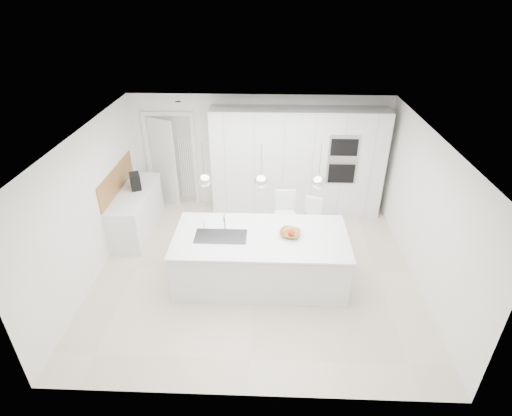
{
  "coord_description": "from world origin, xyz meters",
  "views": [
    {
      "loc": [
        0.23,
        -5.65,
        4.5
      ],
      "look_at": [
        0.0,
        0.3,
        1.1
      ],
      "focal_mm": 28.0,
      "sensor_mm": 36.0,
      "label": 1
    }
  ],
  "objects_px": {
    "bar_stool_right": "(313,226)",
    "espresso_machine": "(135,181)",
    "fruit_bowl": "(290,233)",
    "bar_stool_left": "(285,222)",
    "island_base": "(261,261)"
  },
  "relations": [
    {
      "from": "bar_stool_left",
      "to": "fruit_bowl",
      "type": "bearing_deg",
      "value": -88.51
    },
    {
      "from": "fruit_bowl",
      "to": "espresso_machine",
      "type": "bearing_deg",
      "value": 152.22
    },
    {
      "from": "island_base",
      "to": "bar_stool_left",
      "type": "relative_size",
      "value": 2.38
    },
    {
      "from": "fruit_bowl",
      "to": "bar_stool_left",
      "type": "distance_m",
      "value": 0.98
    },
    {
      "from": "island_base",
      "to": "espresso_machine",
      "type": "xyz_separation_m",
      "value": [
        -2.53,
        1.65,
        0.63
      ]
    },
    {
      "from": "espresso_machine",
      "to": "bar_stool_right",
      "type": "relative_size",
      "value": 0.3
    },
    {
      "from": "island_base",
      "to": "fruit_bowl",
      "type": "height_order",
      "value": "fruit_bowl"
    },
    {
      "from": "bar_stool_right",
      "to": "espresso_machine",
      "type": "bearing_deg",
      "value": -169.6
    },
    {
      "from": "fruit_bowl",
      "to": "bar_stool_right",
      "type": "distance_m",
      "value": 1.12
    },
    {
      "from": "fruit_bowl",
      "to": "bar_stool_right",
      "type": "bearing_deg",
      "value": 62.3
    },
    {
      "from": "island_base",
      "to": "fruit_bowl",
      "type": "distance_m",
      "value": 0.7
    },
    {
      "from": "espresso_machine",
      "to": "bar_stool_left",
      "type": "bearing_deg",
      "value": -36.21
    },
    {
      "from": "bar_stool_left",
      "to": "bar_stool_right",
      "type": "distance_m",
      "value": 0.54
    },
    {
      "from": "bar_stool_right",
      "to": "fruit_bowl",
      "type": "bearing_deg",
      "value": -96.49
    },
    {
      "from": "island_base",
      "to": "fruit_bowl",
      "type": "bearing_deg",
      "value": 8.14
    }
  ]
}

